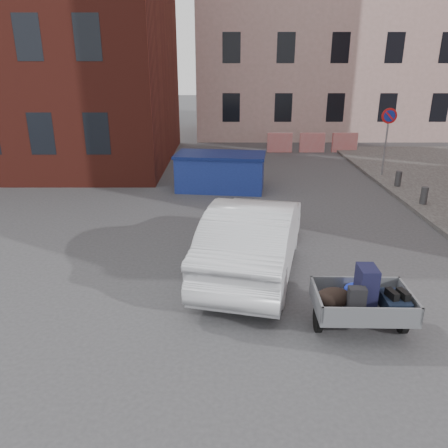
{
  "coord_description": "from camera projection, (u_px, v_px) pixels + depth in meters",
  "views": [
    {
      "loc": [
        -0.44,
        -7.84,
        4.36
      ],
      "look_at": [
        -0.43,
        1.03,
        1.1
      ],
      "focal_mm": 35.0,
      "sensor_mm": 36.0,
      "label": 1
    }
  ],
  "objects": [
    {
      "name": "trailer",
      "position": [
        362.0,
        300.0,
        7.37
      ],
      "size": [
        1.63,
        1.82,
        1.2
      ],
      "rotation": [
        0.0,
        0.0,
        -0.02
      ],
      "color": "black",
      "rests_on": "ground"
    },
    {
      "name": "dumpster",
      "position": [
        220.0,
        172.0,
        15.88
      ],
      "size": [
        3.38,
        2.04,
        1.34
      ],
      "rotation": [
        0.0,
        0.0,
        -0.12
      ],
      "color": "navy",
      "rests_on": "ground"
    },
    {
      "name": "silver_car",
      "position": [
        254.0,
        236.0,
        9.59
      ],
      "size": [
        2.81,
        5.22,
        1.63
      ],
      "primitive_type": "imported",
      "rotation": [
        0.0,
        0.0,
        2.91
      ],
      "color": "silver",
      "rests_on": "ground"
    },
    {
      "name": "no_parking_sign",
      "position": [
        388.0,
        128.0,
        17.08
      ],
      "size": [
        0.6,
        0.09,
        2.65
      ],
      "color": "gray",
      "rests_on": "sidewalk"
    },
    {
      "name": "barriers",
      "position": [
        312.0,
        143.0,
        22.78
      ],
      "size": [
        4.7,
        0.18,
        1.0
      ],
      "color": "red",
      "rests_on": "ground"
    },
    {
      "name": "building_pink",
      "position": [
        327.0,
        19.0,
        27.11
      ],
      "size": [
        16.0,
        8.0,
        14.0
      ],
      "primitive_type": "cube",
      "color": "tan",
      "rests_on": "ground"
    },
    {
      "name": "ground",
      "position": [
        245.0,
        292.0,
        8.87
      ],
      "size": [
        120.0,
        120.0,
        0.0
      ],
      "primitive_type": "plane",
      "color": "#38383A",
      "rests_on": "ground"
    }
  ]
}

